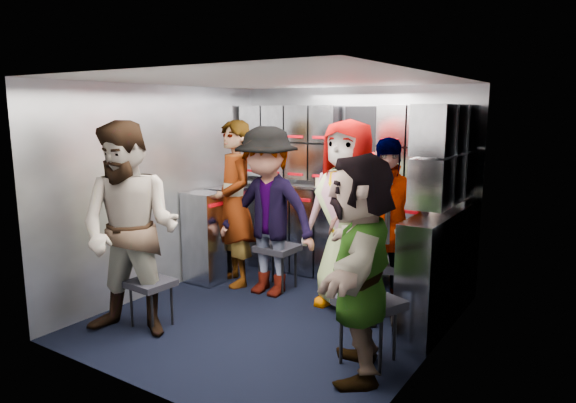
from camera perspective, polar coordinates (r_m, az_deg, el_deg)
The scene contains 29 objects.
floor at distance 4.78m, azimuth -1.37°, elevation -12.68°, with size 3.00×3.00×0.00m, color black.
wall_back at distance 5.76m, azimuth 7.08°, elevation 2.06°, with size 2.80×0.04×2.10m, color #90949D.
wall_left at distance 5.38m, azimuth -13.79°, elevation 1.28°, with size 0.04×3.00×2.10m, color #90949D.
wall_right at distance 3.87m, azimuth 15.91°, elevation -2.25°, with size 0.04×3.00×2.10m, color #90949D.
ceiling at distance 4.41m, azimuth -1.49°, elevation 13.34°, with size 2.80×3.00×0.02m, color silver.
cart_bank_back at distance 5.68m, azimuth 6.02°, elevation -3.74°, with size 2.68×0.38×0.99m, color #8F959D.
cart_bank_left at distance 5.74m, azimuth -8.03°, elevation -3.63°, with size 0.38×0.76×0.99m, color #8F959D.
counter at distance 5.58m, azimuth 6.12°, elevation 1.45°, with size 2.68×0.42×0.03m, color #B8BABF.
locker_bank_back at distance 5.58m, azimuth 6.50°, elevation 6.36°, with size 2.68×0.28×0.82m, color #8F959D.
locker_bank_right at distance 4.51m, azimuth 17.04°, elevation 5.08°, with size 0.28×1.00×0.82m, color #8F959D.
right_cabinet at distance 4.61m, azimuth 16.04°, elevation -7.35°, with size 0.28×1.20×1.00m, color #8F959D.
coffee_niche at distance 5.56m, azimuth 8.44°, elevation 6.09°, with size 0.46×0.16×0.84m, color black, non-canonical shape.
red_latch_strip at distance 5.42m, azimuth 5.13°, elevation -0.22°, with size 2.60×0.02×0.03m, color #B3040E.
jump_seat_near_left at distance 4.62m, azimuth -15.01°, elevation -9.01°, with size 0.37×0.35×0.41m.
jump_seat_mid_left at distance 5.37m, azimuth -1.17°, elevation -5.44°, with size 0.40×0.38×0.46m.
jump_seat_center at distance 5.11m, azimuth 7.37°, elevation -6.76°, with size 0.39×0.37×0.42m.
jump_seat_mid_right at distance 4.79m, azimuth 11.27°, elevation -7.18°, with size 0.54×0.53×0.50m.
jump_seat_near_right at distance 3.88m, azimuth 8.99°, elevation -11.37°, with size 0.54×0.53×0.50m.
attendant_standing at distance 5.45m, azimuth -5.98°, elevation -0.24°, with size 0.64×0.42×1.75m, color black.
attendant_arc_a at distance 4.36m, azimuth -17.09°, elevation -3.12°, with size 0.86×0.67×1.77m, color black.
attendant_arc_b at distance 5.12m, azimuth -2.33°, elevation -1.17°, with size 1.10×0.63×1.70m, color black.
attendant_arc_c at distance 4.83m, azimuth 6.57°, elevation -1.48°, with size 0.87×0.56×1.77m, color black.
attendant_arc_d at distance 4.53m, azimuth 10.57°, elevation -3.28°, with size 0.96×0.40×1.63m, color black.
attendant_arc_e at distance 3.61m, azimuth 7.96°, elevation -7.15°, with size 1.46×0.47×1.58m, color black.
bottle_left at distance 5.96m, azimuth -1.61°, elevation 3.43°, with size 0.06×0.06×0.25m, color white.
bottle_mid at distance 5.47m, azimuth 6.75°, elevation 2.77°, with size 0.06×0.06×0.25m, color white.
bottle_right at distance 5.13m, azimuth 16.01°, elevation 2.06°, with size 0.06×0.06×0.27m, color white.
cup_left at distance 5.64m, azimuth 3.44°, elevation 2.30°, with size 0.08×0.08×0.11m, color #C0B087.
cup_right at distance 5.13m, azimuth 16.13°, elevation 1.09°, with size 0.09×0.09×0.10m, color #C0B087.
Camera 1 is at (2.50, -3.62, 1.86)m, focal length 32.00 mm.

